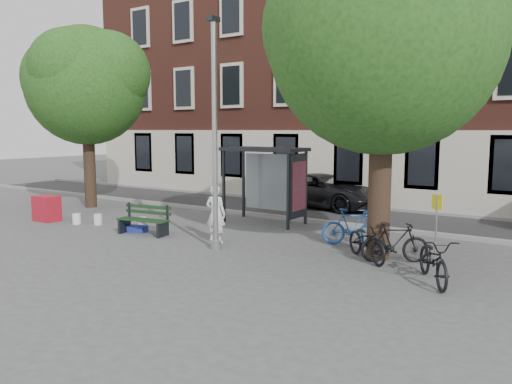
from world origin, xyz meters
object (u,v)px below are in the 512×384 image
at_px(car_dark, 324,191).
at_px(red_stand, 47,208).
at_px(lamppost, 215,146).
at_px(bike_c, 434,260).
at_px(bench, 144,221).
at_px(bike_a, 367,241).
at_px(notice_sign, 437,215).
at_px(bike_b, 352,227).
at_px(bike_d, 395,243).
at_px(bus_shelter, 276,168).
at_px(painter, 216,214).

xyz_separation_m(car_dark, red_stand, (-6.83, -8.29, -0.25)).
distance_m(lamppost, bike_c, 6.14).
xyz_separation_m(bench, car_dark, (2.27, 7.99, 0.29)).
bearing_deg(lamppost, bike_a, 17.18).
relative_size(bench, notice_sign, 1.08).
bearing_deg(bike_b, red_stand, 73.06).
height_order(bike_a, red_stand, bike_a).
height_order(bike_d, car_dark, car_dark).
height_order(bus_shelter, bike_a, bus_shelter).
relative_size(painter, notice_sign, 1.02).
bearing_deg(notice_sign, red_stand, -151.28).
bearing_deg(bus_shelter, painter, -88.45).
xyz_separation_m(bike_a, bike_c, (1.86, -0.99, 0.01)).
relative_size(bike_c, red_stand, 2.12).
distance_m(bus_shelter, bike_a, 5.50).
relative_size(painter, bench, 0.94).
height_order(bench, bike_b, bike_b).
distance_m(bike_c, notice_sign, 2.10).
distance_m(painter, notice_sign, 5.96).
bearing_deg(notice_sign, bike_a, -126.67).
height_order(lamppost, bench, lamppost).
relative_size(bus_shelter, bike_c, 1.49).
bearing_deg(bench, bike_c, -9.09).
bearing_deg(painter, bus_shelter, -98.10).
relative_size(red_stand, notice_sign, 0.55).
bearing_deg(bike_b, bike_d, -157.66).
xyz_separation_m(bike_d, car_dark, (-5.27, 6.98, 0.20)).
bearing_deg(bus_shelter, bike_c, -31.86).
xyz_separation_m(bike_b, car_dark, (-3.65, 5.75, 0.18)).
distance_m(bus_shelter, bench, 4.76).
xyz_separation_m(bus_shelter, bike_c, (6.30, -3.92, -1.42)).
bearing_deg(car_dark, notice_sign, -128.86).
height_order(bench, red_stand, red_stand).
relative_size(bench, bike_b, 1.04).
bearing_deg(red_stand, bike_c, 0.74).
distance_m(bike_a, red_stand, 11.51).
distance_m(bus_shelter, notice_sign, 6.23).
bearing_deg(bus_shelter, car_dark, 92.45).
relative_size(lamppost, bike_b, 3.57).
height_order(painter, red_stand, painter).
distance_m(bench, bike_c, 8.76).
relative_size(lamppost, bench, 3.45).
distance_m(lamppost, bus_shelter, 4.24).
bearing_deg(bench, bike_d, -0.58).
distance_m(bike_b, car_dark, 6.81).
xyz_separation_m(lamppost, bench, (-3.06, 0.32, -2.38)).
bearing_deg(bench, painter, -0.62).
distance_m(car_dark, red_stand, 10.75).
distance_m(painter, bike_d, 5.05).
height_order(painter, notice_sign, painter).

